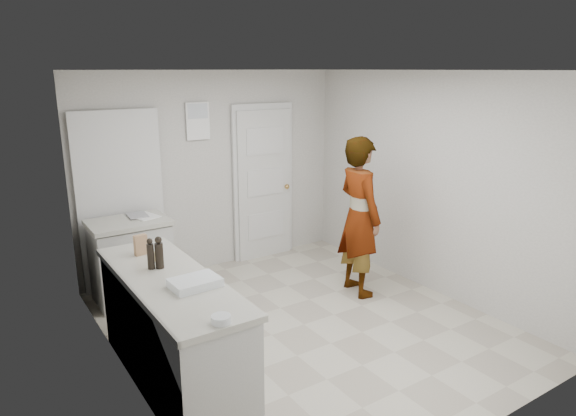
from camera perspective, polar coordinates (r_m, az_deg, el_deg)
ground at (r=5.35m, az=1.78°, el=-12.81°), size 4.00×4.00×0.00m
room_shell at (r=6.51m, az=-9.36°, el=1.81°), size 4.00×4.00×4.00m
main_counter at (r=4.40m, az=-12.68°, el=-13.52°), size 0.64×1.96×0.93m
side_counter at (r=5.98m, az=-16.98°, el=-5.89°), size 0.84×0.61×0.93m
person at (r=5.82m, az=7.93°, el=-0.96°), size 0.51×0.71×1.81m
cake_mix_box at (r=4.70m, az=-16.05°, el=-3.97°), size 0.12×0.06×0.18m
spice_jar at (r=4.54m, az=-14.35°, el=-5.21°), size 0.05×0.05×0.08m
oil_cruet_a at (r=4.34m, az=-14.13°, el=-4.89°), size 0.07×0.07×0.27m
oil_cruet_b at (r=4.35m, az=-15.03°, el=-4.99°), size 0.06×0.06×0.26m
baking_dish at (r=3.97m, az=-10.29°, el=-8.19°), size 0.37×0.27×0.06m
egg_bowl at (r=3.42m, az=-7.45°, el=-12.15°), size 0.13×0.13×0.05m
papers at (r=5.92m, az=-15.68°, el=-0.88°), size 0.31×0.36×0.01m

